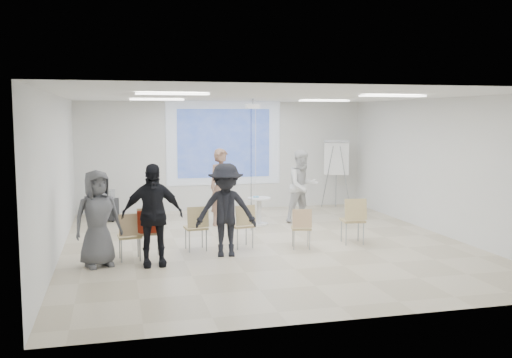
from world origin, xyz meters
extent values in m
cube|color=beige|center=(0.00, 0.00, -0.05)|extent=(8.00, 9.00, 0.10)
cube|color=white|center=(0.00, 0.00, 3.05)|extent=(8.00, 9.00, 0.10)
cube|color=silver|center=(0.00, 4.55, 1.50)|extent=(8.00, 0.10, 3.00)
cube|color=silver|center=(-4.05, 0.00, 1.50)|extent=(0.10, 9.00, 3.00)
cube|color=silver|center=(4.05, 0.00, 1.50)|extent=(0.10, 9.00, 3.00)
cube|color=silver|center=(0.00, 4.49, 1.85)|extent=(3.20, 0.01, 2.30)
cube|color=#304CA3|center=(0.00, 4.47, 1.85)|extent=(2.60, 0.01, 1.90)
cylinder|color=white|center=(0.37, 1.98, 0.02)|extent=(0.48, 0.48, 0.05)
cylinder|color=silver|center=(0.37, 1.98, 0.32)|extent=(0.13, 0.13, 0.60)
cylinder|color=white|center=(0.37, 1.98, 0.65)|extent=(0.65, 0.65, 0.04)
cube|color=white|center=(0.41, 1.95, 0.67)|extent=(0.19, 0.13, 0.01)
cube|color=#449DCD|center=(0.31, 2.05, 0.68)|extent=(0.16, 0.21, 0.01)
imported|color=#9A725E|center=(-0.49, 2.20, 1.04)|extent=(0.87, 0.70, 2.09)
imported|color=white|center=(1.51, 2.12, 0.98)|extent=(1.10, 0.96, 1.97)
cube|color=white|center=(-0.31, 2.45, 1.37)|extent=(0.08, 0.13, 0.04)
cube|color=white|center=(1.33, 2.37, 1.33)|extent=(0.07, 0.12, 0.04)
cube|color=tan|center=(-2.73, -0.68, 0.44)|extent=(0.44, 0.44, 0.04)
cube|color=tan|center=(-2.72, -0.87, 0.68)|extent=(0.42, 0.12, 0.39)
cylinder|color=#909398|center=(-2.88, -0.86, 0.21)|extent=(0.02, 0.02, 0.43)
cylinder|color=gray|center=(-2.55, -0.83, 0.21)|extent=(0.02, 0.02, 0.43)
cylinder|color=gray|center=(-2.91, -0.53, 0.21)|extent=(0.02, 0.02, 0.43)
cylinder|color=gray|center=(-2.58, -0.50, 0.21)|extent=(0.02, 0.02, 0.43)
cube|color=tan|center=(-2.38, -0.62, 0.48)|extent=(0.46, 0.46, 0.04)
cube|color=tan|center=(-2.37, -0.84, 0.75)|extent=(0.45, 0.11, 0.43)
cylinder|color=gray|center=(-2.56, -0.81, 0.24)|extent=(0.02, 0.02, 0.47)
cylinder|color=#96999E|center=(-2.19, -0.80, 0.24)|extent=(0.02, 0.02, 0.47)
cylinder|color=gray|center=(-2.57, -0.45, 0.24)|extent=(0.02, 0.02, 0.47)
cylinder|color=gray|center=(-2.21, -0.44, 0.24)|extent=(0.02, 0.02, 0.47)
cube|color=tan|center=(-1.46, -0.21, 0.44)|extent=(0.45, 0.45, 0.04)
cube|color=tan|center=(-1.44, -0.41, 0.69)|extent=(0.42, 0.12, 0.39)
cylinder|color=#93969B|center=(-1.61, -0.39, 0.22)|extent=(0.02, 0.02, 0.43)
cylinder|color=gray|center=(-1.28, -0.36, 0.22)|extent=(0.02, 0.02, 0.43)
cylinder|color=gray|center=(-1.64, -0.06, 0.22)|extent=(0.02, 0.02, 0.43)
cylinder|color=#919499|center=(-1.31, -0.03, 0.22)|extent=(0.02, 0.02, 0.43)
cube|color=tan|center=(-0.54, -0.20, 0.44)|extent=(0.48, 0.48, 0.04)
cube|color=tan|center=(-0.50, -0.39, 0.68)|extent=(0.42, 0.16, 0.39)
cylinder|color=gray|center=(-0.67, -0.39, 0.21)|extent=(0.02, 0.02, 0.43)
cylinder|color=#94979C|center=(-0.35, -0.33, 0.21)|extent=(0.02, 0.02, 0.43)
cylinder|color=gray|center=(-0.73, -0.07, 0.21)|extent=(0.02, 0.02, 0.43)
cylinder|color=gray|center=(-0.41, -0.01, 0.21)|extent=(0.02, 0.02, 0.43)
cube|color=tan|center=(0.58, -0.55, 0.41)|extent=(0.45, 0.45, 0.04)
cube|color=tan|center=(0.54, -0.73, 0.63)|extent=(0.39, 0.16, 0.36)
cylinder|color=#96999F|center=(0.40, -0.67, 0.20)|extent=(0.02, 0.02, 0.40)
cylinder|color=#96999E|center=(0.70, -0.74, 0.20)|extent=(0.02, 0.02, 0.40)
cylinder|color=gray|center=(0.47, -0.37, 0.20)|extent=(0.02, 0.02, 0.40)
cylinder|color=gray|center=(0.77, -0.44, 0.20)|extent=(0.02, 0.02, 0.40)
cube|color=tan|center=(1.74, -0.39, 0.48)|extent=(0.50, 0.50, 0.04)
cube|color=tan|center=(1.72, -0.60, 0.74)|extent=(0.45, 0.15, 0.42)
cylinder|color=#93969C|center=(1.54, -0.55, 0.23)|extent=(0.03, 0.03, 0.47)
cylinder|color=#94969C|center=(1.90, -0.59, 0.23)|extent=(0.03, 0.03, 0.47)
cylinder|color=#94989C|center=(1.59, -0.19, 0.23)|extent=(0.03, 0.03, 0.47)
cylinder|color=gray|center=(1.95, -0.24, 0.23)|extent=(0.03, 0.03, 0.47)
cube|color=#9D2713|center=(-2.38, -0.84, 0.72)|extent=(0.43, 0.11, 0.40)
imported|color=black|center=(-1.46, -0.19, 0.47)|extent=(0.34, 0.26, 0.03)
imported|color=black|center=(-2.35, -1.17, 1.03)|extent=(1.22, 0.75, 2.06)
imported|color=black|center=(-0.98, -0.81, 0.99)|extent=(1.37, 0.88, 1.97)
imported|color=#595A5E|center=(-3.27, -0.99, 0.94)|extent=(1.08, 0.89, 1.89)
cylinder|color=gray|center=(2.87, 3.97, 0.89)|extent=(0.25, 0.32, 1.75)
cylinder|color=#95989D|center=(3.33, 3.79, 0.89)|extent=(0.39, 0.09, 1.75)
cylinder|color=gray|center=(3.22, 4.18, 0.89)|extent=(0.17, 0.38, 1.75)
cube|color=white|center=(3.14, 3.99, 1.44)|extent=(0.72, 0.44, 0.98)
cube|color=gray|center=(3.16, 4.03, 1.88)|extent=(0.69, 0.32, 0.07)
cube|color=black|center=(-3.19, 3.46, 0.29)|extent=(0.62, 0.55, 0.52)
cube|color=#94979C|center=(-3.19, 3.46, 0.66)|extent=(0.44, 0.41, 0.23)
cylinder|color=black|center=(-3.44, 3.37, 0.03)|extent=(0.08, 0.08, 0.06)
cylinder|color=black|center=(-3.04, 3.24, 0.03)|extent=(0.08, 0.08, 0.06)
cylinder|color=black|center=(-3.34, 3.67, 0.03)|extent=(0.08, 0.08, 0.06)
cylinder|color=black|center=(-2.95, 3.54, 0.03)|extent=(0.08, 0.08, 0.06)
cube|color=white|center=(0.10, 1.50, 2.82)|extent=(0.30, 0.25, 0.10)
cylinder|color=gray|center=(0.10, 1.50, 2.93)|extent=(0.04, 0.04, 0.14)
cylinder|color=black|center=(0.04, 1.42, 1.39)|extent=(0.01, 0.01, 2.77)
cylinder|color=white|center=(0.14, 1.40, 1.39)|extent=(0.01, 0.01, 2.77)
cube|color=white|center=(-2.00, 2.00, 2.97)|extent=(1.20, 0.30, 0.02)
cube|color=white|center=(2.00, 2.00, 2.97)|extent=(1.20, 0.30, 0.02)
cube|color=white|center=(-2.00, -1.50, 2.97)|extent=(1.20, 0.30, 0.02)
cube|color=white|center=(2.00, -1.50, 2.97)|extent=(1.20, 0.30, 0.02)
camera|label=1|loc=(-2.95, -11.08, 2.61)|focal=40.00mm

